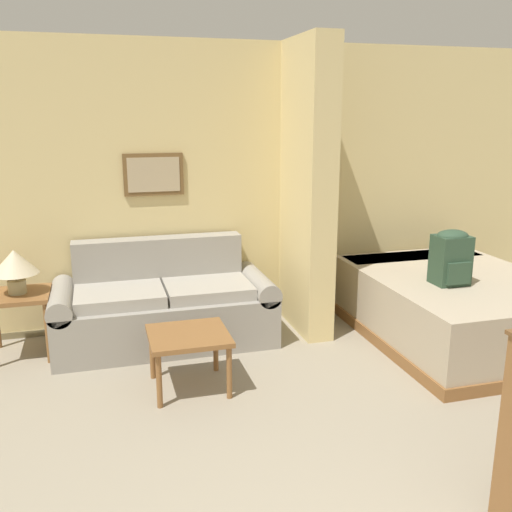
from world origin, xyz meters
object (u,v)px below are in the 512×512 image
couch (164,306)px  bed (455,306)px  table_lamp (15,264)px  backpack (451,256)px  coffee_table (189,341)px

couch → bed: (2.51, -0.63, -0.02)m
table_lamp → bed: bearing=-9.9°
couch → table_lamp: 1.27m
table_lamp → backpack: (3.46, -0.83, 0.03)m
coffee_table → backpack: (2.22, 0.13, 0.44)m
couch → coffee_table: size_ratio=3.31×
couch → bed: bearing=-14.2°
couch → bed: size_ratio=0.93×
coffee_table → table_lamp: size_ratio=1.54×
bed → table_lamp: bearing=170.1°
coffee_table → couch: bearing=93.9°
couch → bed: couch is taller
backpack → coffee_table: bearing=-176.6°
bed → backpack: size_ratio=4.41×
couch → backpack: 2.48m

